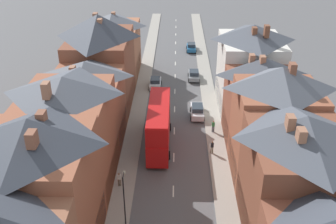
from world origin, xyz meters
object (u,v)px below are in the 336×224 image
(double_decker_bus_lead, at_px, (159,124))
(street_lamp, at_px, (124,197))
(pedestrian_far_right, at_px, (213,126))
(car_near_silver, at_px, (197,111))
(car_parked_right_a, at_px, (191,47))
(car_parked_left_a, at_px, (194,75))
(pedestrian_far_left, at_px, (212,147))
(pedestrian_mid_right, at_px, (119,179))
(car_near_blue, at_px, (155,83))

(double_decker_bus_lead, relative_size, street_lamp, 1.96)
(double_decker_bus_lead, xyz_separation_m, pedestrian_far_right, (6.73, 2.88, -1.78))
(car_near_silver, height_order, car_parked_right_a, car_near_silver)
(double_decker_bus_lead, relative_size, pedestrian_far_right, 6.71)
(car_parked_left_a, height_order, pedestrian_far_left, pedestrian_far_left)
(double_decker_bus_lead, bearing_deg, car_near_silver, 56.08)
(double_decker_bus_lead, distance_m, street_lamp, 13.78)
(double_decker_bus_lead, xyz_separation_m, pedestrian_mid_right, (-3.72, -8.12, -1.78))
(car_near_blue, distance_m, car_parked_left_a, 7.07)
(car_parked_right_a, bearing_deg, car_parked_left_a, -90.00)
(pedestrian_mid_right, xyz_separation_m, pedestrian_far_right, (10.45, 11.00, 0.00))
(pedestrian_mid_right, distance_m, pedestrian_far_right, 15.18)
(car_parked_left_a, bearing_deg, street_lamp, -102.33)
(car_parked_right_a, bearing_deg, car_near_blue, -109.38)
(car_near_blue, relative_size, car_near_silver, 0.90)
(pedestrian_mid_right, bearing_deg, pedestrian_far_left, 31.95)
(car_near_silver, bearing_deg, pedestrian_far_right, -67.58)
(double_decker_bus_lead, xyz_separation_m, car_parked_left_a, (4.91, 20.06, -2.02))
(car_parked_right_a, relative_size, pedestrian_mid_right, 2.47)
(car_near_silver, xyz_separation_m, pedestrian_far_left, (1.30, -9.23, 0.18))
(double_decker_bus_lead, xyz_separation_m, car_near_blue, (-1.29, 16.67, -1.98))
(car_parked_left_a, relative_size, street_lamp, 0.72)
(pedestrian_mid_right, distance_m, pedestrian_far_left, 11.70)
(car_parked_left_a, xyz_separation_m, pedestrian_mid_right, (-8.63, -28.18, 0.24))
(double_decker_bus_lead, height_order, car_parked_right_a, double_decker_bus_lead)
(car_parked_right_a, xyz_separation_m, pedestrian_far_left, (1.30, -36.22, 0.23))
(car_near_silver, height_order, car_parked_left_a, car_near_silver)
(car_near_blue, bearing_deg, car_near_silver, -56.51)
(car_near_blue, distance_m, pedestrian_far_left, 20.05)
(double_decker_bus_lead, bearing_deg, pedestrian_far_right, 23.17)
(car_near_silver, height_order, pedestrian_far_right, pedestrian_far_right)
(pedestrian_far_right, bearing_deg, car_parked_left_a, 96.06)
(street_lamp, bearing_deg, car_parked_right_a, 81.27)
(car_near_blue, height_order, street_lamp, street_lamp)
(double_decker_bus_lead, relative_size, car_parked_right_a, 2.72)
(car_near_silver, distance_m, pedestrian_far_left, 9.32)
(car_parked_left_a, bearing_deg, car_near_blue, -151.31)
(double_decker_bus_lead, distance_m, car_near_silver, 9.01)
(car_near_silver, bearing_deg, car_parked_left_a, 90.00)
(pedestrian_far_right, bearing_deg, street_lamp, -119.17)
(pedestrian_mid_right, xyz_separation_m, pedestrian_far_left, (9.93, 6.19, 0.00))
(car_parked_right_a, bearing_deg, street_lamp, -98.73)
(street_lamp, bearing_deg, car_near_blue, 87.82)
(pedestrian_far_left, xyz_separation_m, pedestrian_far_right, (0.52, 4.81, 0.00))
(pedestrian_far_left, height_order, street_lamp, street_lamp)
(double_decker_bus_lead, bearing_deg, car_near_blue, 94.43)
(car_near_blue, xyz_separation_m, car_parked_left_a, (6.20, 3.39, -0.04))
(car_near_blue, distance_m, pedestrian_mid_right, 24.91)
(pedestrian_mid_right, height_order, pedestrian_far_left, same)
(street_lamp, bearing_deg, car_parked_left_a, 77.67)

